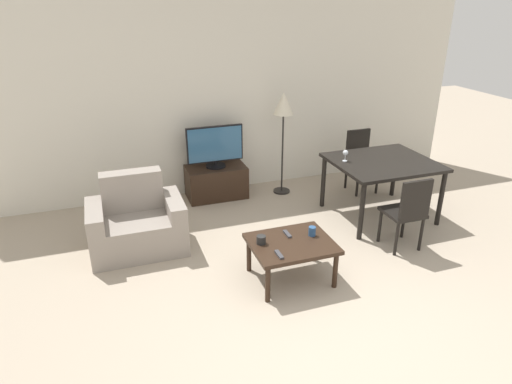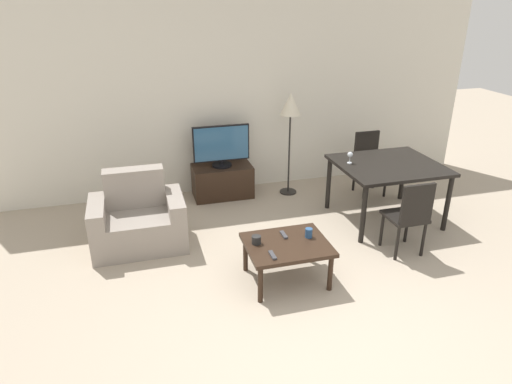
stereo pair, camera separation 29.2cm
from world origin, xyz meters
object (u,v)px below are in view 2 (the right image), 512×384
Objects in this scene: dining_chair_far at (369,160)px; floor_lamp at (290,110)px; tv at (221,146)px; dining_chair_near at (409,214)px; wine_glass_left at (350,155)px; remote_primary at (273,255)px; cup_colored_far at (256,240)px; armchair at (138,221)px; dining_table at (388,170)px; cup_white_near at (309,233)px; coffee_table at (287,248)px; remote_secondary at (284,235)px; tv_stand at (222,181)px.

floor_lamp is (-1.12, 0.26, 0.73)m from dining_chair_far.
dining_chair_near is (1.63, -2.11, -0.26)m from tv.
floor_lamp is at bearing -8.71° from tv.
dining_chair_near is 1.09m from wine_glass_left.
cup_colored_far reaches higher than remote_primary.
armchair is 6.89× the size of remote_primary.
tv reaches higher than dining_table.
armchair is at bearing 146.57° from cup_white_near.
dining_table reaches higher than cup_white_near.
remote_primary reaches higher than coffee_table.
cup_white_near is 1.48m from wine_glass_left.
tv_stand is at bearing 95.66° from remote_secondary.
floor_lamp is at bearing 70.19° from coffee_table.
armchair is at bearing 176.92° from dining_table.
dining_chair_far is at bearing -11.27° from tv_stand.
coffee_table is at bearing -39.19° from armchair.
wine_glass_left is at bearing 39.45° from remote_secondary.
tv_stand is 5.51× the size of remote_secondary.
remote_secondary is at bearing -137.89° from dining_chair_far.
cup_colored_far is at bearing 107.44° from remote_primary.
cup_colored_far is at bearing -165.89° from remote_secondary.
dining_chair_near reaches higher than coffee_table.
dining_table is 12.87× the size of cup_white_near.
wine_glass_left is (1.38, -1.11, 0.10)m from tv.
tv reaches higher than cup_white_near.
remote_primary is at bearing -147.96° from dining_table.
tv_stand is at bearing 145.59° from dining_table.
tv is 2.23m from dining_table.
tv is 1.78m from wine_glass_left.
cup_white_near is (1.64, -1.08, 0.18)m from armchair.
armchair is 2.65m from wine_glass_left.
dining_chair_near reaches higher than dining_table.
dining_table is 2.21m from remote_primary.
wine_glass_left reaches higher than dining_chair_near.
remote_primary is at bearing -169.21° from dining_chair_near.
dining_chair_near is (2.83, -1.02, 0.19)m from armchair.
dining_chair_near is 0.60× the size of floor_lamp.
cup_white_near reaches higher than remote_primary.
armchair is at bearing -137.66° from tv.
cup_colored_far is at bearing -92.74° from tv.
tv_stand is 1.89m from wine_glass_left.
wine_glass_left reaches higher than remote_primary.
floor_lamp is 15.75× the size of cup_colored_far.
dining_chair_near is at bearing -104.28° from dining_chair_far.
armchair reaches higher than remote_primary.
remote_secondary is at bearing 14.11° from cup_colored_far.
cup_colored_far is (1.10, -1.07, 0.17)m from armchair.
tv is at bearing 89.52° from remote_primary.
tv is 2.12m from remote_secondary.
dining_table is 0.85× the size of floor_lamp.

